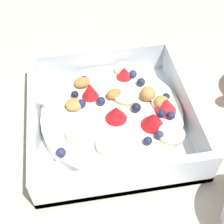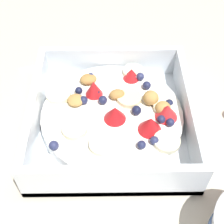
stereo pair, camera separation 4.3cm
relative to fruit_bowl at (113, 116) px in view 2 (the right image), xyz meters
The scene contains 3 objects.
ground_plane 0.03m from the fruit_bowl, 139.88° to the right, with size 2.40×2.40×0.00m, color beige.
fruit_bowl is the anchor object (origin of this frame).
spoon 0.16m from the fruit_bowl, 165.95° to the right, with size 0.06×0.17×0.01m.
Camera 2 is at (0.30, 0.01, 0.36)m, focal length 50.68 mm.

